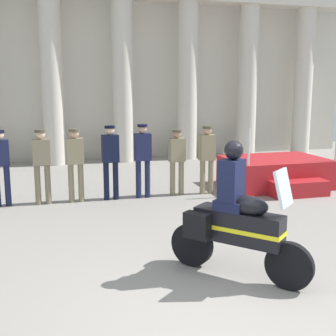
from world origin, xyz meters
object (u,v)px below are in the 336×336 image
object	(u,v)px
officer_in_row_5	(177,157)
officer_in_row_4	(143,155)
officer_in_row_6	(207,154)
reviewing_stand	(276,173)
officer_in_row_2	(75,159)
officer_in_row_1	(42,161)
officer_in_row_0	(1,162)
motorcycle_with_rider	(234,221)
officer_in_row_3	(110,156)

from	to	relation	value
officer_in_row_5	officer_in_row_4	bearing A→B (deg)	0.65
officer_in_row_5	officer_in_row_6	distance (m)	0.75
reviewing_stand	officer_in_row_2	size ratio (longest dim) A/B	1.53
officer_in_row_1	reviewing_stand	bearing A→B (deg)	178.85
reviewing_stand	officer_in_row_0	xyz separation A→B (m)	(-6.84, -0.14, 0.64)
reviewing_stand	officer_in_row_4	xyz separation A→B (m)	(-3.68, -0.23, 0.67)
officer_in_row_0	officer_in_row_4	distance (m)	3.16
officer_in_row_5	motorcycle_with_rider	xyz separation A→B (m)	(-0.61, -4.72, -0.16)
officer_in_row_3	officer_in_row_0	bearing A→B (deg)	-4.89
officer_in_row_0	officer_in_row_5	xyz separation A→B (m)	(4.02, -0.03, -0.05)
officer_in_row_3	motorcycle_with_rider	world-z (taller)	motorcycle_with_rider
officer_in_row_4	officer_in_row_6	world-z (taller)	officer_in_row_4
officer_in_row_2	motorcycle_with_rider	size ratio (longest dim) A/B	0.89
officer_in_row_0	officer_in_row_3	bearing A→B (deg)	175.11
officer_in_row_1	officer_in_row_2	size ratio (longest dim) A/B	1.00
reviewing_stand	officer_in_row_2	bearing A→B (deg)	-177.74
reviewing_stand	motorcycle_with_rider	xyz separation A→B (m)	(-3.43, -4.89, 0.43)
officer_in_row_3	officer_in_row_4	world-z (taller)	officer_in_row_4
officer_in_row_5	motorcycle_with_rider	distance (m)	4.76
officer_in_row_3	officer_in_row_5	size ratio (longest dim) A/B	1.08
officer_in_row_0	officer_in_row_2	size ratio (longest dim) A/B	1.00
officer_in_row_0	officer_in_row_6	xyz separation A→B (m)	(4.77, -0.10, -0.01)
officer_in_row_1	officer_in_row_4	distance (m)	2.30
officer_in_row_4	reviewing_stand	bearing A→B (deg)	-179.62
officer_in_row_5	reviewing_stand	bearing A→B (deg)	-179.70
officer_in_row_1	officer_in_row_2	bearing A→B (deg)	177.26
officer_in_row_3	motorcycle_with_rider	size ratio (longest dim) A/B	0.92
officer_in_row_4	officer_in_row_2	bearing A→B (deg)	-4.03
officer_in_row_2	officer_in_row_1	bearing A→B (deg)	-2.74
reviewing_stand	officer_in_row_1	bearing A→B (deg)	-177.96
reviewing_stand	officer_in_row_5	world-z (taller)	reviewing_stand
officer_in_row_5	officer_in_row_6	xyz separation A→B (m)	(0.75, -0.07, 0.04)
officer_in_row_0	officer_in_row_3	size ratio (longest dim) A/B	0.97
officer_in_row_0	officer_in_row_2	world-z (taller)	officer_in_row_0
officer_in_row_1	officer_in_row_5	distance (m)	3.16
officer_in_row_6	officer_in_row_3	bearing A→B (deg)	-3.92
officer_in_row_2	officer_in_row_3	xyz separation A→B (m)	(0.80, -0.01, 0.03)
reviewing_stand	officer_in_row_4	bearing A→B (deg)	-176.43
officer_in_row_3	officer_in_row_6	distance (m)	2.37
officer_in_row_3	officer_in_row_5	world-z (taller)	officer_in_row_3
reviewing_stand	officer_in_row_3	bearing A→B (deg)	-177.21
officer_in_row_3	reviewing_stand	bearing A→B (deg)	179.60
officer_in_row_1	officer_in_row_5	xyz separation A→B (m)	(3.16, 0.04, -0.05)
officer_in_row_1	officer_in_row_0	bearing A→B (deg)	-7.68
reviewing_stand	officer_in_row_2	world-z (taller)	officer_in_row_2
officer_in_row_2	officer_in_row_6	size ratio (longest dim) A/B	1.00
reviewing_stand	officer_in_row_0	bearing A→B (deg)	-178.79
officer_in_row_1	motorcycle_with_rider	size ratio (longest dim) A/B	0.89
officer_in_row_2	officer_in_row_4	distance (m)	1.56
reviewing_stand	officer_in_row_0	distance (m)	6.87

